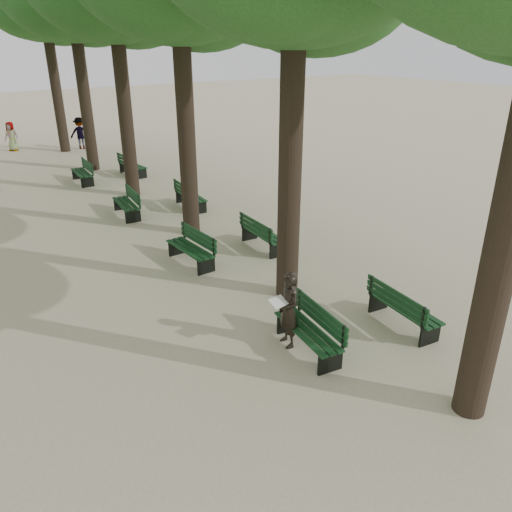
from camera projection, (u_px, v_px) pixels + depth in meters
ground at (321, 378)px, 9.08m from camera, size 120.00×120.00×0.00m
bench_left_0 at (308, 339)px, 9.79m from camera, size 0.81×1.86×0.92m
bench_left_1 at (191, 254)px, 13.60m from camera, size 0.67×1.83×0.92m
bench_left_2 at (127, 208)px, 17.27m from camera, size 0.75×1.85×0.92m
bench_left_3 at (83, 177)px, 21.21m from camera, size 0.65×1.82×0.92m
bench_right_0 at (403, 315)px, 10.63m from camera, size 0.77×1.85×0.92m
bench_right_1 at (263, 239)px, 14.60m from camera, size 0.67×1.83×0.92m
bench_right_2 at (191, 200)px, 18.11m from camera, size 0.69×1.84×0.92m
bench_right_3 at (133, 169)px, 22.41m from camera, size 0.75×1.85×0.92m
man_with_map at (288, 310)px, 9.78m from camera, size 0.64×0.67×1.58m
pedestrian_d at (12, 136)px, 27.09m from camera, size 0.79×0.72×1.56m
pedestrian_b at (80, 133)px, 27.56m from camera, size 1.15×0.74×1.71m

